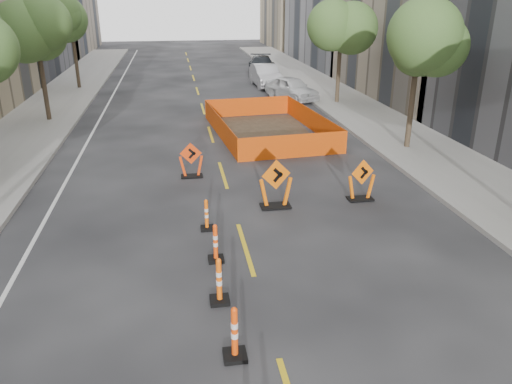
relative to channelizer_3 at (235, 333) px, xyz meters
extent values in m
plane|color=black|center=(0.82, 0.32, -0.56)|extent=(140.00, 140.00, 0.00)
cube|color=gray|center=(9.82, 12.32, -0.49)|extent=(4.00, 90.00, 0.15)
cylinder|color=#382B1E|center=(-7.58, 20.32, 1.01)|extent=(0.24, 0.24, 3.15)
sphere|color=#446B2E|center=(-7.58, 20.32, 3.99)|extent=(2.80, 2.80, 2.80)
cylinder|color=#382B1E|center=(-7.58, 30.32, 1.01)|extent=(0.24, 0.24, 3.15)
sphere|color=#446B2E|center=(-7.58, 30.32, 3.99)|extent=(2.80, 2.80, 2.80)
cylinder|color=#382B1E|center=(9.22, 12.32, 1.01)|extent=(0.24, 0.24, 3.15)
sphere|color=#446B2E|center=(9.22, 12.32, 3.99)|extent=(2.80, 2.80, 2.80)
cylinder|color=#382B1E|center=(9.22, 22.32, 1.01)|extent=(0.24, 0.24, 3.15)
sphere|color=#446B2E|center=(9.22, 22.32, 3.99)|extent=(2.80, 2.80, 2.80)
imported|color=silver|center=(6.75, 24.22, 0.17)|extent=(3.28, 4.65, 1.47)
imported|color=#A7A6AB|center=(5.96, 29.39, 0.23)|extent=(1.82, 4.89, 1.59)
imported|color=black|center=(6.64, 35.07, 0.21)|extent=(2.91, 5.57, 1.54)
camera|label=1|loc=(-0.85, -7.63, 5.88)|focal=35.00mm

